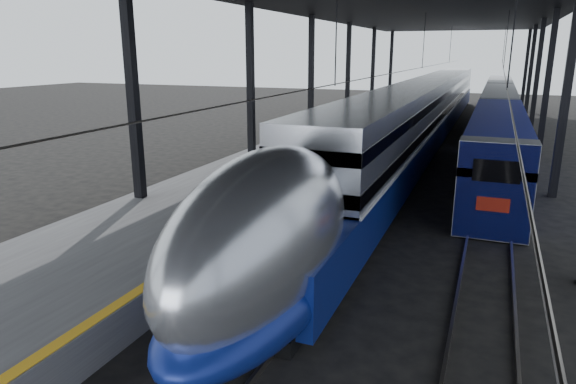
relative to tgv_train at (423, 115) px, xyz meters
The scene contains 7 objects.
ground 27.25m from the tgv_train, 94.22° to the right, with size 160.00×160.00×0.00m, color black.
platform 9.12m from the tgv_train, 127.80° to the right, with size 6.00×80.00×1.00m, color #4C4C4F.
yellow_strip 7.67m from the tgv_train, 110.85° to the right, with size 0.30×80.00×0.01m, color gold.
rails 7.79m from the tgv_train, 70.58° to the right, with size 6.52×80.00×0.16m.
canopy 9.97m from the tgv_train, 90.80° to the right, with size 18.00×75.00×9.47m.
tgv_train is the anchor object (origin of this frame).
second_train 9.24m from the tgv_train, 57.23° to the left, with size 2.58×56.05×3.55m.
Camera 1 is at (6.73, -10.79, 6.47)m, focal length 32.00 mm.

